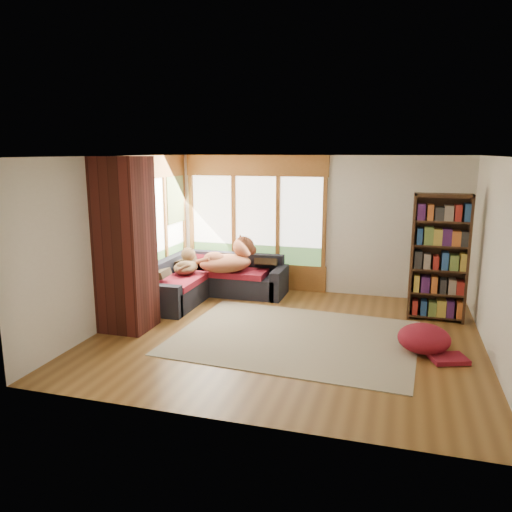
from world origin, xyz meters
The scene contains 17 objects.
floor centered at (0.00, 0.00, 0.00)m, with size 5.50×5.50×0.00m, color brown.
ceiling centered at (0.00, 0.00, 2.60)m, with size 5.50×5.50×0.00m, color white.
wall_back centered at (0.00, 2.50, 1.30)m, with size 5.50×0.04×2.60m, color silver.
wall_front centered at (0.00, -2.50, 1.30)m, with size 5.50×0.04×2.60m, color silver.
wall_left centered at (-2.75, 0.00, 1.30)m, with size 0.04×5.00×2.60m, color silver.
wall_right centered at (2.75, 0.00, 1.30)m, with size 0.04×5.00×2.60m, color silver.
windows_back centered at (-1.20, 2.47, 1.35)m, with size 2.82×0.10×1.90m.
windows_left centered at (-2.72, 1.20, 1.35)m, with size 0.10×2.62×1.90m.
roller_blind centered at (-2.69, 2.03, 1.75)m, with size 0.03×0.72×0.90m, color olive.
brick_chimney centered at (-2.40, -0.35, 1.30)m, with size 0.70×0.70×2.60m, color #471914.
sectional_sofa centered at (-1.95, 1.70, 0.30)m, with size 2.20×2.20×0.80m.
area_rug centered at (0.13, -0.04, 0.01)m, with size 3.42×2.61×0.01m, color beige.
bookshelf centered at (2.14, 1.39, 1.02)m, with size 0.87×0.29×2.03m.
pouf centered at (1.92, -0.07, 0.20)m, with size 0.70×0.70×0.38m, color maroon.
dog_tan centered at (-1.45, 1.66, 0.82)m, with size 1.15×1.08×0.56m.
dog_brindle centered at (-2.19, 1.35, 0.73)m, with size 0.55×0.76×0.38m.
throw_pillows centered at (-1.92, 1.85, 0.75)m, with size 1.98×1.68×0.45m.
Camera 1 is at (1.51, -6.81, 2.66)m, focal length 35.00 mm.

